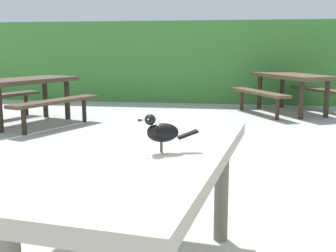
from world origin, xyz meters
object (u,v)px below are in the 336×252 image
Objects in this scene: bird_grackle at (161,131)px; picnic_table_mid_left at (291,84)px; picnic_table_foreground at (145,187)px; picnic_table_mid_right at (24,90)px.

bird_grackle is 0.12× the size of picnic_table_mid_left.
picnic_table_foreground is 0.30m from bird_grackle.
picnic_table_foreground is at bearing -102.77° from picnic_table_mid_left.
bird_grackle is at bearing -24.79° from picnic_table_foreground.
picnic_table_mid_right is at bearing 123.53° from picnic_table_foreground.
picnic_table_foreground and picnic_table_mid_right have the same top height.
picnic_table_mid_right is at bearing 124.04° from bird_grackle.
picnic_table_mid_right is at bearing -156.39° from picnic_table_mid_left.
picnic_table_foreground is 0.83× the size of picnic_table_mid_left.
bird_grackle reaches higher than picnic_table_mid_left.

